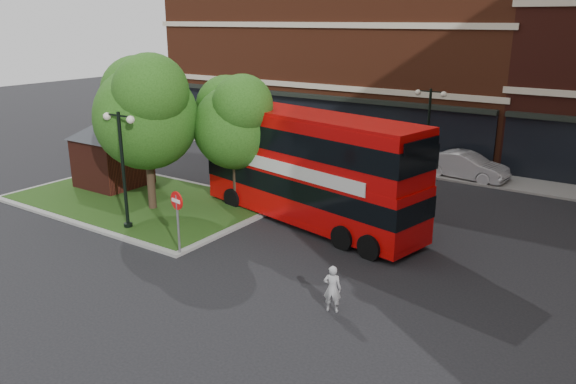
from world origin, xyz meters
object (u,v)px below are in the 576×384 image
Objects in this scene: bus at (309,161)px; car_white at (466,166)px; car_silver at (328,147)px; woman at (332,289)px.

bus is 2.47× the size of car_white.
car_silver is at bearing 128.06° from bus.
car_white is at bearing 83.39° from bus.
bus reaches higher than car_silver.
woman is at bearing -141.32° from car_silver.
bus is 7.48× the size of woman.
car_silver is 0.93× the size of car_white.
bus is at bearing -145.90° from car_silver.
bus is 11.42m from car_white.
car_silver is 8.81m from car_white.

